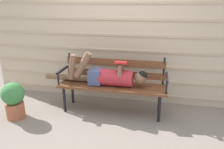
{
  "coord_description": "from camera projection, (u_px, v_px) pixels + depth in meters",
  "views": [
    {
      "loc": [
        0.67,
        -3.05,
        1.72
      ],
      "look_at": [
        0.0,
        0.06,
        0.64
      ],
      "focal_mm": 34.41,
      "sensor_mm": 36.0,
      "label": 1
    }
  ],
  "objects": [
    {
      "name": "potted_plant",
      "position": [
        14.0,
        99.0,
        3.27
      ],
      "size": [
        0.34,
        0.34,
        0.58
      ],
      "color": "#AD5B3D",
      "rests_on": "ground"
    },
    {
      "name": "house_siding",
      "position": [
        118.0,
        42.0,
        3.72
      ],
      "size": [
        4.84,
        0.08,
        2.1
      ],
      "color": "beige",
      "rests_on": "ground"
    },
    {
      "name": "reclining_person",
      "position": [
        107.0,
        76.0,
        3.38
      ],
      "size": [
        1.7,
        0.27,
        0.55
      ],
      "color": "#B72D38"
    },
    {
      "name": "park_bench",
      "position": [
        113.0,
        81.0,
        3.46
      ],
      "size": [
        1.72,
        0.46,
        0.9
      ],
      "color": "brown",
      "rests_on": "ground"
    },
    {
      "name": "ground_plane",
      "position": [
        111.0,
        113.0,
        3.51
      ],
      "size": [
        12.0,
        12.0,
        0.0
      ],
      "primitive_type": "plane",
      "color": "gray"
    }
  ]
}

